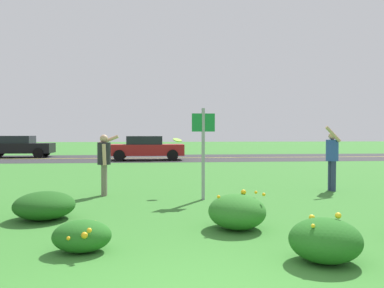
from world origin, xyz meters
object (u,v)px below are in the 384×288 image
frisbee_lime (177,140)px  person_thrower_dark_shirt (104,159)px  car_red_center_right (146,148)px  person_catcher_blue_shirt (332,156)px  sign_post_near_path (203,144)px  car_black_center_left (18,146)px

frisbee_lime → person_thrower_dark_shirt: bearing=-177.0°
frisbee_lime → car_red_center_right: bearing=94.5°
person_catcher_blue_shirt → sign_post_near_path: bearing=-163.7°
person_thrower_dark_shirt → person_catcher_blue_shirt: (6.28, 0.23, 0.04)m
sign_post_near_path → car_red_center_right: bearing=96.5°
sign_post_near_path → car_black_center_left: (-10.31, 18.14, -0.62)m
sign_post_near_path → car_red_center_right: size_ratio=0.50×
car_black_center_left → person_thrower_dark_shirt: bearing=-65.6°
person_catcher_blue_shirt → frisbee_lime: size_ratio=7.18×
sign_post_near_path → person_thrower_dark_shirt: bearing=160.5°
person_catcher_blue_shirt → frisbee_lime: (-4.37, -0.13, 0.45)m
frisbee_lime → car_black_center_left: 19.74m
person_catcher_blue_shirt → car_black_center_left: person_catcher_blue_shirt is taller
person_catcher_blue_shirt → frisbee_lime: person_catcher_blue_shirt is taller
frisbee_lime → car_black_center_left: (-9.74, 17.16, -0.70)m
frisbee_lime → car_red_center_right: 13.63m
person_thrower_dark_shirt → sign_post_near_path: bearing=-19.5°
sign_post_near_path → car_black_center_left: size_ratio=0.50×
person_catcher_blue_shirt → car_red_center_right: 14.49m
car_black_center_left → person_catcher_blue_shirt: bearing=-50.4°
frisbee_lime → car_red_center_right: (-1.08, 13.57, -0.70)m
person_thrower_dark_shirt → car_black_center_left: bearing=114.4°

